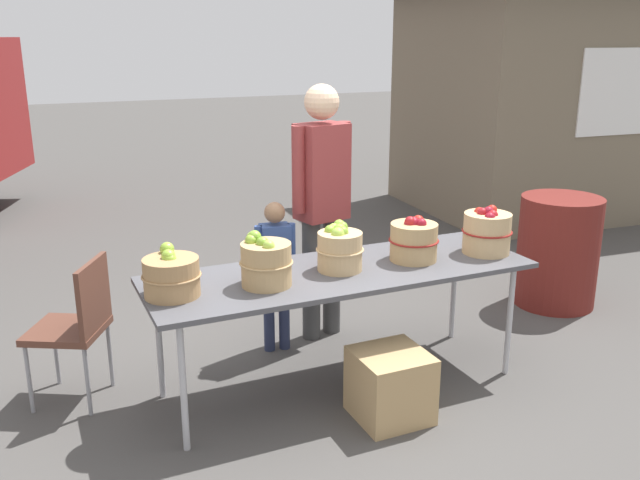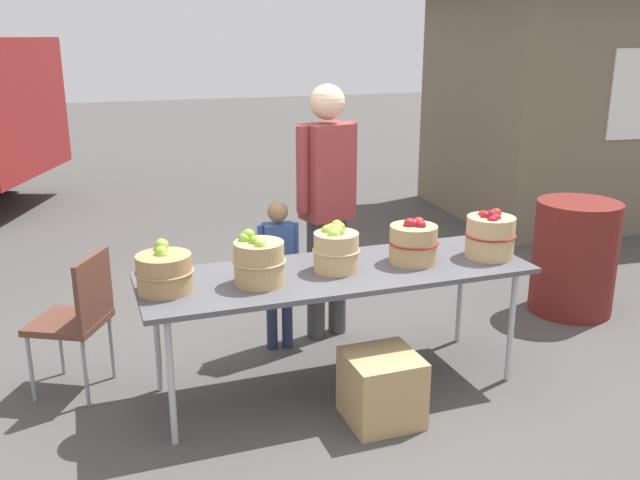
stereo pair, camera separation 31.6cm
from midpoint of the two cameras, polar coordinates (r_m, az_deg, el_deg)
ground_plane at (r=4.32m, az=3.52°, el=-11.98°), size 40.00×40.00×0.00m
market_table at (r=4.03m, az=3.70°, el=-3.09°), size 2.30×0.76×0.75m
apple_basket_green_0 at (r=3.71m, az=-10.49°, el=-2.60°), size 0.31×0.31×0.26m
apple_basket_green_1 at (r=3.76m, az=-2.75°, el=-1.78°), size 0.30×0.30×0.30m
apple_basket_green_2 at (r=3.97m, az=3.64°, el=-0.78°), size 0.28×0.28×0.28m
apple_basket_red_0 at (r=4.17m, az=9.94°, el=-0.23°), size 0.31×0.31×0.28m
apple_basket_red_1 at (r=4.38m, az=16.02°, el=0.38°), size 0.32×0.32×0.30m
vendor_adult at (r=4.65m, az=2.54°, el=3.90°), size 0.46×0.30×1.77m
child_customer at (r=4.55m, az=-1.49°, el=-2.01°), size 0.27×0.16×1.04m
food_kiosk at (r=8.86m, az=21.86°, el=11.08°), size 3.70×3.14×2.74m
folding_chair at (r=4.23m, az=-17.47°, el=-5.80°), size 0.54×0.54×0.86m
trash_barrel at (r=5.65m, az=21.94°, el=-1.36°), size 0.63×0.63×0.87m
produce_crate at (r=3.91m, az=7.52°, el=-12.15°), size 0.39×0.39×0.39m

